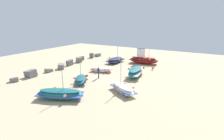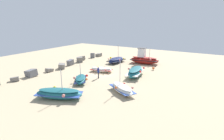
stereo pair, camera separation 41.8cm
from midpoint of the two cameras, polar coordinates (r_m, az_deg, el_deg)
ground_plane at (r=28.68m, az=-2.79°, el=-1.20°), size 55.08×55.08×0.00m
fishing_boat_0 at (r=20.47m, az=-15.80°, el=-7.18°), size 3.63×5.33×3.27m
fishing_boat_1 at (r=29.53m, az=-2.98°, el=0.15°), size 2.22×3.87×0.89m
fishing_boat_2 at (r=27.43m, az=7.79°, el=-0.63°), size 5.12×2.67×1.35m
fishing_boat_3 at (r=21.30m, az=3.75°, el=-5.93°), size 3.40×4.23×3.72m
fishing_boat_4 at (r=24.99m, az=-9.41°, el=-2.91°), size 3.69×3.26×2.90m
fishing_boat_5 at (r=35.91m, az=1.67°, el=3.11°), size 4.58×2.47×3.66m
fishing_boat_6 at (r=35.57m, az=10.39°, el=3.43°), size 2.84×5.65×3.23m
person_walking at (r=26.30m, az=-3.88°, el=-0.52°), size 0.32×0.32×1.72m
breakwater_rocks at (r=33.73m, az=-15.00°, el=1.65°), size 23.98×3.13×1.31m
mooring_buoy_0 at (r=38.92m, az=-0.12°, el=3.86°), size 0.41×0.41×0.55m
mooring_buoy_1 at (r=31.54m, az=13.27°, el=0.58°), size 0.44×0.44×0.55m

